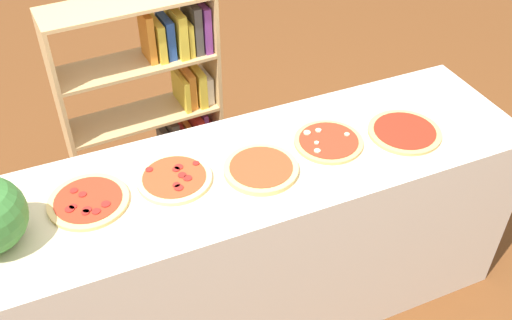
% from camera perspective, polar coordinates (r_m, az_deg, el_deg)
% --- Properties ---
extents(ground_plane, '(12.00, 12.00, 0.00)m').
position_cam_1_polar(ground_plane, '(3.12, 0.00, -13.88)').
color(ground_plane, brown).
extents(counter, '(2.40, 0.69, 0.96)m').
position_cam_1_polar(counter, '(2.75, 0.00, -7.99)').
color(counter, beige).
rests_on(counter, ground_plane).
extents(parchment_paper, '(2.11, 0.51, 0.00)m').
position_cam_1_polar(parchment_paper, '(2.41, 0.00, -0.35)').
color(parchment_paper, beige).
rests_on(parchment_paper, counter).
extents(pizza_pepperoni_0, '(0.31, 0.31, 0.02)m').
position_cam_1_polar(pizza_pepperoni_0, '(2.32, -16.04, -3.88)').
color(pizza_pepperoni_0, '#DBB26B').
rests_on(pizza_pepperoni_0, parchment_paper).
extents(pizza_pepperoni_1, '(0.30, 0.30, 0.02)m').
position_cam_1_polar(pizza_pepperoni_1, '(2.35, -7.96, -1.78)').
color(pizza_pepperoni_1, '#E5C17F').
rests_on(pizza_pepperoni_1, parchment_paper).
extents(pizza_plain_2, '(0.31, 0.31, 0.02)m').
position_cam_1_polar(pizza_plain_2, '(2.37, 0.50, -0.86)').
color(pizza_plain_2, '#DBB26B').
rests_on(pizza_plain_2, parchment_paper).
extents(pizza_mushroom_3, '(0.30, 0.30, 0.02)m').
position_cam_1_polar(pizza_mushroom_3, '(2.53, 7.09, 1.80)').
color(pizza_mushroom_3, tan).
rests_on(pizza_mushroom_3, parchment_paper).
extents(pizza_plain_4, '(0.32, 0.32, 0.02)m').
position_cam_1_polar(pizza_plain_4, '(2.64, 14.29, 2.68)').
color(pizza_plain_4, tan).
rests_on(pizza_plain_4, parchment_paper).
extents(bookshelf, '(0.85, 0.32, 1.32)m').
position_cam_1_polar(bookshelf, '(3.28, -8.79, 4.62)').
color(bookshelf, tan).
rests_on(bookshelf, ground_plane).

